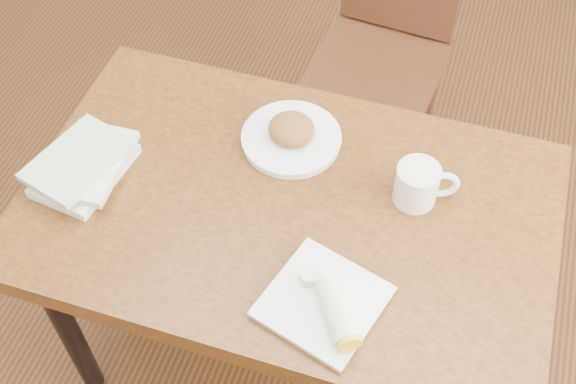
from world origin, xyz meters
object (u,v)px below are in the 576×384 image
(chair_far, at_px, (387,34))
(book_stack, at_px, (85,165))
(coffee_mug, at_px, (419,184))
(table, at_px, (288,225))
(plate_scone, at_px, (291,135))
(plate_burrito, at_px, (328,305))

(chair_far, xyz_separation_m, book_stack, (-0.56, -0.99, 0.23))
(chair_far, xyz_separation_m, coffee_mug, (0.23, -0.82, 0.26))
(chair_far, bearing_deg, coffee_mug, -74.01)
(table, bearing_deg, book_stack, -173.28)
(chair_far, bearing_deg, plate_scone, -98.25)
(plate_burrito, bearing_deg, book_stack, 164.53)
(table, relative_size, book_stack, 4.54)
(plate_scone, height_order, coffee_mug, coffee_mug)
(plate_scone, distance_m, plate_burrito, 0.49)
(plate_scone, bearing_deg, plate_burrito, -63.34)
(chair_far, bearing_deg, book_stack, -119.35)
(plate_burrito, bearing_deg, chair_far, 95.55)
(plate_scone, xyz_separation_m, book_stack, (-0.45, -0.26, 0.01))
(plate_scone, relative_size, plate_burrito, 0.88)
(table, distance_m, plate_scone, 0.23)
(chair_far, height_order, book_stack, chair_far)
(chair_far, bearing_deg, plate_burrito, -84.45)
(table, height_order, chair_far, chair_far)
(coffee_mug, distance_m, plate_burrito, 0.38)
(table, xyz_separation_m, coffee_mug, (0.29, 0.11, 0.14))
(plate_scone, bearing_deg, coffee_mug, -13.43)
(chair_far, bearing_deg, table, -93.28)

